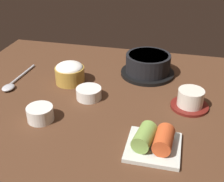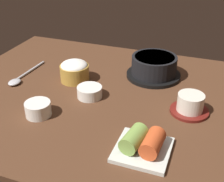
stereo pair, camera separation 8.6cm
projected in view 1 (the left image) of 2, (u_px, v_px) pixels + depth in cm
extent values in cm
cube|color=#4C2D1C|center=(107.00, 99.00, 90.24)|extent=(100.00, 76.00, 2.00)
cylinder|color=black|center=(147.00, 73.00, 101.82)|extent=(17.96, 17.96, 1.12)
cylinder|color=black|center=(148.00, 63.00, 100.03)|extent=(14.80, 14.80, 6.11)
cylinder|color=#D15619|center=(148.00, 56.00, 98.67)|extent=(13.02, 13.02, 0.60)
cylinder|color=#B78C38|center=(70.00, 75.00, 95.86)|extent=(9.33, 9.33, 5.26)
ellipsoid|color=white|center=(69.00, 68.00, 94.56)|extent=(8.58, 8.58, 3.26)
cylinder|color=maroon|center=(189.00, 106.00, 84.02)|extent=(10.51, 10.51, 0.80)
cylinder|color=silver|center=(191.00, 98.00, 82.66)|extent=(7.13, 7.13, 4.69)
cylinder|color=#C6D18C|center=(192.00, 91.00, 81.64)|extent=(6.06, 6.06, 0.40)
cylinder|color=white|center=(89.00, 93.00, 87.79)|extent=(7.40, 7.40, 3.28)
cylinder|color=brown|center=(89.00, 89.00, 87.12)|extent=(6.07, 6.07, 0.50)
cube|color=silver|center=(153.00, 147.00, 68.71)|extent=(12.29, 12.29, 1.00)
cylinder|color=#7A9E47|center=(145.00, 137.00, 67.86)|extent=(5.33, 7.96, 4.17)
cylinder|color=#C64C23|center=(164.00, 140.00, 66.99)|extent=(4.68, 7.65, 4.17)
cylinder|color=white|center=(40.00, 114.00, 78.01)|extent=(6.92, 6.92, 3.88)
cylinder|color=#386B2D|center=(39.00, 108.00, 77.19)|extent=(5.67, 5.67, 0.50)
cylinder|color=#B7B7BC|center=(21.00, 76.00, 100.16)|extent=(1.72, 17.35, 0.80)
ellipsoid|color=#B7B7BC|center=(8.00, 88.00, 92.61)|extent=(3.60, 4.68, 1.26)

